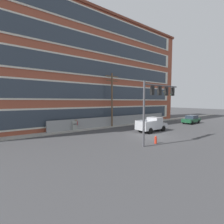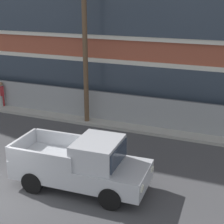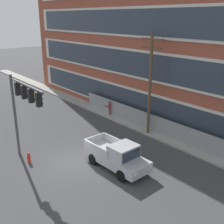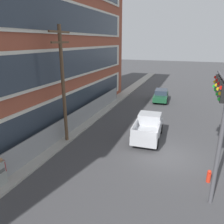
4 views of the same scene
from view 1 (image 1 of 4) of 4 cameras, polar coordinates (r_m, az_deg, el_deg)
The scene contains 11 objects.
ground_plane at distance 19.50m, azimuth 14.52°, elevation -8.88°, with size 160.00×160.00×0.00m, color #424244.
sidewalk_building_side at distance 25.69m, azimuth -0.05°, elevation -5.42°, with size 80.00×1.60×0.16m, color #9E9B93.
brick_mill_building at distance 29.05m, azimuth -11.01°, elevation 14.62°, with size 42.02×9.56×19.32m.
chain_link_fence at distance 26.57m, azimuth 2.62°, elevation -3.32°, with size 24.11×0.06×1.77m.
traffic_signal_mast at distance 15.70m, azimuth 16.50°, elevation 5.07°, with size 5.25×0.43×6.24m.
pickup_truck_silver at distance 22.52m, azimuth 15.04°, elevation -4.70°, with size 5.09×2.25×1.99m.
sedan_dark_green at distance 33.28m, azimuth 27.97°, elevation -2.47°, with size 4.62×2.06×1.56m.
utility_pole_near_corner at distance 24.79m, azimuth -0.02°, elevation 5.46°, with size 2.50×0.26×8.89m.
electrical_cabinet at distance 22.47m, azimuth -14.13°, elevation -5.20°, with size 0.71×0.49×1.50m.
pedestrian_near_cabinet at distance 22.49m, azimuth -13.49°, elevation -4.60°, with size 0.46×0.43×1.69m.
fire_hydrant at distance 16.25m, azimuth 16.31°, elevation -10.16°, with size 0.24×0.24×0.78m.
Camera 1 is at (-14.48, -12.31, 4.35)m, focal length 24.00 mm.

